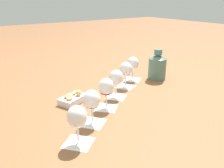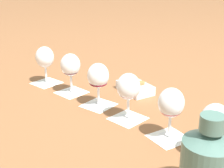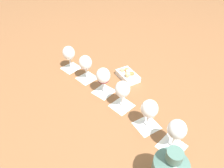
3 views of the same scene
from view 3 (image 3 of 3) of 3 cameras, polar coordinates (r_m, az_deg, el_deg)
ground_plane at (r=1.08m, az=-0.03°, el=-4.26°), size 8.00×8.00×0.00m
tasting_card_0 at (r=0.93m, az=16.66°, el=-16.65°), size 0.14×0.14×0.00m
tasting_card_1 at (r=0.97m, az=9.88°, el=-11.60°), size 0.14×0.13×0.00m
tasting_card_2 at (r=1.04m, az=2.81°, el=-6.19°), size 0.14×0.14×0.00m
tasting_card_3 at (r=1.12m, az=-2.38°, el=-2.18°), size 0.14×0.14×0.00m
tasting_card_4 at (r=1.23m, az=-7.18°, el=1.67°), size 0.14×0.14×0.00m
tasting_card_5 at (r=1.33m, az=-11.62°, el=4.51°), size 0.14×0.14×0.00m
wine_glass_0 at (r=0.84m, az=17.97°, el=-12.61°), size 0.08×0.08×0.16m
wine_glass_1 at (r=0.89m, az=10.61°, el=-7.35°), size 0.08×0.08×0.16m
wine_glass_2 at (r=0.97m, az=3.00°, el=-1.87°), size 0.08×0.08×0.16m
wine_glass_3 at (r=1.06m, az=-2.53°, el=2.07°), size 0.08×0.08×0.16m
wine_glass_4 at (r=1.17m, az=-7.58°, el=5.73°), size 0.08×0.08×0.16m
wine_glass_5 at (r=1.28m, az=-12.22°, el=8.35°), size 0.08×0.08×0.16m
snack_dish at (r=1.21m, az=4.52°, el=2.46°), size 0.14×0.17×0.07m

